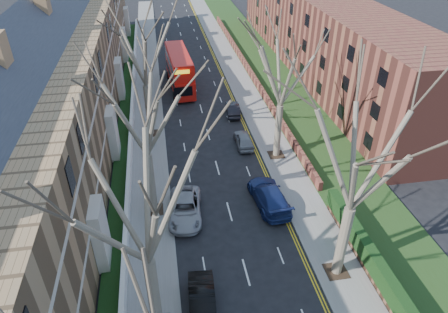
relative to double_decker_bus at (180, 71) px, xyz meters
name	(u,v)px	position (x,y,z in m)	size (l,w,h in m)	color
pavement_left	(147,91)	(-4.16, -0.52, -2.10)	(3.00, 102.00, 0.12)	slate
pavement_right	(242,84)	(7.84, -0.52, -2.10)	(3.00, 102.00, 0.12)	slate
terrace_left	(63,77)	(-11.81, -8.52, 3.37)	(9.70, 78.00, 13.60)	#9B764F
flats_right	(320,33)	(19.30, 3.48, 2.82)	(13.97, 54.00, 10.00)	brown
front_wall_left	(132,117)	(-5.81, -8.52, -1.54)	(0.30, 78.00, 1.00)	white
grass_verge_right	(276,81)	(12.34, -0.52, -2.01)	(6.00, 102.00, 0.06)	#233D16
tree_left_mid	(139,194)	(-3.86, -33.52, 7.40)	(10.50, 10.50, 14.71)	#706250
tree_left_far	(141,102)	(-3.86, -23.52, 7.08)	(10.15, 10.15, 14.22)	#706250
tree_left_dist	(141,41)	(-3.86, -11.52, 7.40)	(10.50, 10.50, 14.71)	#706250
tree_right_mid	(364,146)	(7.54, -31.52, 7.40)	(10.50, 10.50, 14.71)	#706250
tree_right_far	(284,60)	(7.54, -17.52, 7.08)	(10.15, 10.15, 14.22)	#706250
double_decker_bus	(180,71)	(0.00, 0.00, 0.00)	(3.11, 10.59, 4.40)	red
car_left_mid	(202,303)	(-1.28, -32.89, -1.45)	(1.51, 4.33, 1.43)	black
car_left_far	(185,208)	(-1.51, -24.44, -1.44)	(2.38, 5.16, 1.43)	#949499
car_right_near	(269,196)	(5.05, -24.13, -1.35)	(2.26, 5.55, 1.61)	navy
car_right_mid	(244,140)	(4.95, -15.16, -1.51)	(1.52, 3.79, 1.29)	gray
car_right_far	(233,109)	(5.14, -8.49, -1.52)	(1.35, 3.88, 1.28)	black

